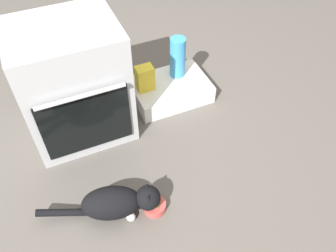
{
  "coord_description": "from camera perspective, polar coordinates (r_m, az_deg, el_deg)",
  "views": [
    {
      "loc": [
        -0.1,
        -1.33,
        1.74
      ],
      "look_at": [
        0.45,
        -0.06,
        0.25
      ],
      "focal_mm": 37.1,
      "sensor_mm": 36.0,
      "label": 1
    }
  ],
  "objects": [
    {
      "name": "ground",
      "position": [
        2.19,
        -11.69,
        -6.8
      ],
      "size": [
        8.0,
        8.0,
        0.0
      ],
      "primitive_type": "plane",
      "color": "#56514C"
    },
    {
      "name": "oven",
      "position": [
        2.18,
        -15.25,
        6.67
      ],
      "size": [
        0.61,
        0.55,
        0.76
      ],
      "color": "#B7BABF",
      "rests_on": "ground"
    },
    {
      "name": "pantry_cabinet",
      "position": [
        2.54,
        0.36,
        6.0
      ],
      "size": [
        0.54,
        0.38,
        0.13
      ],
      "primitive_type": "cube",
      "color": "white",
      "rests_on": "ground"
    },
    {
      "name": "food_bowl",
      "position": [
        1.97,
        -2.21,
        -12.95
      ],
      "size": [
        0.13,
        0.13,
        0.08
      ],
      "color": "#C64C47",
      "rests_on": "ground"
    },
    {
      "name": "cat",
      "position": [
        1.91,
        -8.29,
        -12.28
      ],
      "size": [
        0.65,
        0.27,
        0.2
      ],
      "rotation": [
        0.0,
        0.0,
        -0.3
      ],
      "color": "black",
      "rests_on": "ground"
    },
    {
      "name": "snack_bag",
      "position": [
        2.4,
        -3.82,
        7.84
      ],
      "size": [
        0.12,
        0.09,
        0.18
      ],
      "primitive_type": "cube",
      "color": "yellow",
      "rests_on": "pantry_cabinet"
    },
    {
      "name": "water_bottle",
      "position": [
        2.48,
        1.59,
        11.21
      ],
      "size": [
        0.11,
        0.11,
        0.3
      ],
      "primitive_type": "cylinder",
      "color": "#388CD1",
      "rests_on": "pantry_cabinet"
    }
  ]
}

